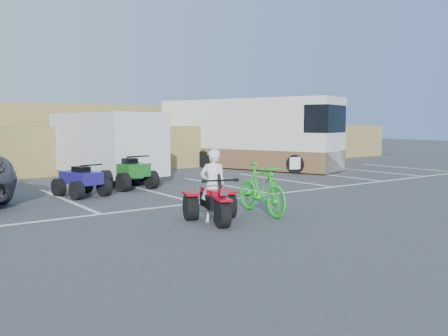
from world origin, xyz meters
TOP-DOWN VIEW (x-y plane):
  - ground at (0.00, 0.00)m, footprint 100.00×100.00m
  - parking_stripes at (0.87, 4.07)m, footprint 28.00×5.16m
  - grass_embankment at (0.00, 15.48)m, footprint 40.00×8.50m
  - red_trike_atv at (-1.07, 0.05)m, footprint 1.57×1.81m
  - rider at (-1.02, 0.19)m, footprint 0.67×0.54m
  - green_dirt_bike at (0.35, 0.21)m, footprint 0.85×2.05m
  - cargo_trailer at (0.13, 8.99)m, footprint 2.65×5.54m
  - rv_motorhome at (7.43, 9.54)m, footprint 5.07×9.15m
  - quad_atv_blue at (-2.10, 5.39)m, footprint 1.40×1.69m
  - quad_atv_green at (-0.26, 6.15)m, footprint 1.41×1.80m

SIDE VIEW (x-z plane):
  - ground at x=0.00m, z-range 0.00..0.00m
  - red_trike_atv at x=-1.07m, z-range -0.50..0.50m
  - quad_atv_blue at x=-2.10m, z-range -0.49..0.49m
  - quad_atv_green at x=-0.26m, z-range -0.56..0.56m
  - parking_stripes at x=0.87m, z-range 0.00..0.01m
  - green_dirt_bike at x=0.35m, z-range 0.00..1.20m
  - rider at x=-1.02m, z-range 0.00..1.58m
  - cargo_trailer at x=0.13m, z-range 0.10..2.61m
  - rv_motorhome at x=7.43m, z-range -0.21..2.99m
  - grass_embankment at x=0.00m, z-range -0.13..2.97m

